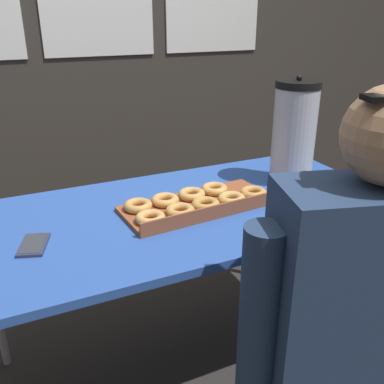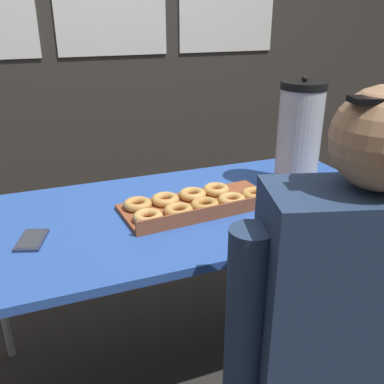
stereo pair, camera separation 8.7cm
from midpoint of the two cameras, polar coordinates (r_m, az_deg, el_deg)
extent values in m
plane|color=#2D2B28|center=(1.99, 1.08, -21.76)|extent=(12.00, 12.00, 0.00)
cube|color=#38332D|center=(2.60, -9.99, 23.72)|extent=(6.00, 0.10, 2.90)
cube|color=#2D56B2|center=(1.57, 1.27, -2.56)|extent=(1.53, 0.75, 0.03)
cylinder|color=#ADADB2|center=(2.32, 14.69, -4.68)|extent=(0.03, 0.03, 0.71)
cube|color=brown|center=(1.56, 2.45, -1.76)|extent=(0.58, 0.28, 0.02)
cube|color=brown|center=(1.46, 4.60, -2.52)|extent=(0.56, 0.05, 0.04)
torus|color=#E3AB5E|center=(1.43, -4.14, -3.35)|extent=(0.13, 0.13, 0.03)
torus|color=tan|center=(1.47, -0.10, -2.50)|extent=(0.10, 0.10, 0.03)
torus|color=#CD9549|center=(1.51, 3.39, -1.71)|extent=(0.14, 0.14, 0.03)
torus|color=#E0A85C|center=(1.56, 6.94, -1.04)|extent=(0.14, 0.14, 0.03)
torus|color=tan|center=(1.62, 9.90, -0.32)|extent=(0.11, 0.11, 0.03)
torus|color=tan|center=(1.52, -5.64, -1.66)|extent=(0.12, 0.12, 0.03)
torus|color=#DCA458|center=(1.55, -1.97, -1.02)|extent=(0.11, 0.11, 0.03)
torus|color=#DDA558|center=(1.60, 1.64, -0.33)|extent=(0.12, 0.12, 0.03)
torus|color=#DEA659|center=(1.64, 4.77, 0.33)|extent=(0.14, 0.14, 0.03)
cylinder|color=silver|center=(1.77, 15.43, 6.85)|extent=(0.17, 0.17, 0.39)
cylinder|color=black|center=(1.73, 16.17, 13.51)|extent=(0.18, 0.18, 0.03)
sphere|color=black|center=(1.72, 16.26, 14.30)|extent=(0.02, 0.02, 0.02)
cylinder|color=black|center=(1.74, 16.72, 2.10)|extent=(0.02, 0.04, 0.02)
cube|color=#2D334C|center=(1.41, -18.94, -6.11)|extent=(0.11, 0.15, 0.01)
cube|color=#2D333D|center=(1.41, -18.97, -5.91)|extent=(0.10, 0.13, 0.00)
cube|color=navy|center=(1.18, 22.87, -13.13)|extent=(0.52, 0.34, 0.60)
sphere|color=tan|center=(1.01, 26.45, 6.34)|extent=(0.23, 0.23, 0.23)
cylinder|color=navy|center=(1.11, 9.62, -15.99)|extent=(0.11, 0.11, 0.48)
camera|label=1|loc=(0.04, -88.38, 0.69)|focal=40.00mm
camera|label=2|loc=(0.04, 91.62, -0.69)|focal=40.00mm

